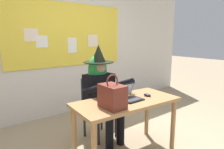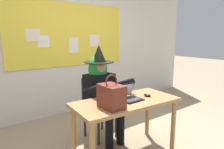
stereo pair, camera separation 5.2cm
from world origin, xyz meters
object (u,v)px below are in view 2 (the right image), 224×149
at_px(computer_mouse, 147,95).
at_px(desk_main, 126,108).
at_px(laptop, 129,96).
at_px(chair_at_desk, 97,103).
at_px(person_costumed, 102,87).
at_px(handbag, 111,96).

bearing_deg(computer_mouse, desk_main, 162.04).
bearing_deg(desk_main, laptop, 9.56).
xyz_separation_m(chair_at_desk, computer_mouse, (0.34, -0.71, 0.24)).
bearing_deg(laptop, person_costumed, 95.20).
relative_size(desk_main, person_costumed, 0.97).
height_order(desk_main, handbag, handbag).
height_order(chair_at_desk, laptop, laptop).
height_order(laptop, handbag, handbag).
xyz_separation_m(chair_at_desk, laptop, (0.06, -0.66, 0.27)).
bearing_deg(desk_main, chair_at_desk, 90.73).
bearing_deg(chair_at_desk, laptop, 0.39).
bearing_deg(handbag, person_costumed, 65.05).
relative_size(chair_at_desk, laptop, 3.35).
bearing_deg(laptop, computer_mouse, -11.21).
distance_m(chair_at_desk, person_costumed, 0.31).
relative_size(desk_main, computer_mouse, 13.17).
distance_m(desk_main, computer_mouse, 0.36).
bearing_deg(chair_at_desk, handbag, -25.93).
bearing_deg(desk_main, handbag, -162.44).
distance_m(chair_at_desk, laptop, 0.72).
xyz_separation_m(chair_at_desk, person_costumed, (0.01, -0.12, 0.28)).
height_order(chair_at_desk, computer_mouse, chair_at_desk).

